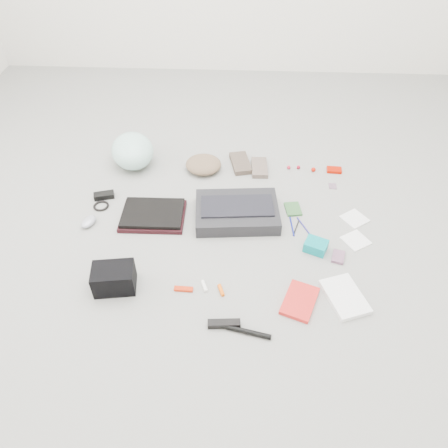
{
  "coord_description": "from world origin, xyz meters",
  "views": [
    {
      "loc": [
        0.08,
        -1.66,
        1.61
      ],
      "look_at": [
        0.0,
        0.0,
        0.05
      ],
      "focal_mm": 35.0,
      "sensor_mm": 36.0,
      "label": 1
    }
  ],
  "objects_px": {
    "bike_helmet": "(132,151)",
    "camera_bag": "(114,278)",
    "book_red": "(300,301)",
    "messenger_bag": "(237,212)",
    "laptop": "(153,213)",
    "accordion_wallet": "(316,246)"
  },
  "relations": [
    {
      "from": "camera_bag",
      "to": "laptop",
      "type": "bearing_deg",
      "value": 70.87
    },
    {
      "from": "laptop",
      "to": "bike_helmet",
      "type": "bearing_deg",
      "value": 111.41
    },
    {
      "from": "camera_bag",
      "to": "book_red",
      "type": "height_order",
      "value": "camera_bag"
    },
    {
      "from": "messenger_bag",
      "to": "bike_helmet",
      "type": "xyz_separation_m",
      "value": [
        -0.66,
        0.47,
        0.06
      ]
    },
    {
      "from": "bike_helmet",
      "to": "camera_bag",
      "type": "bearing_deg",
      "value": -102.05
    },
    {
      "from": "laptop",
      "to": "camera_bag",
      "type": "relative_size",
      "value": 1.72
    },
    {
      "from": "messenger_bag",
      "to": "accordion_wallet",
      "type": "relative_size",
      "value": 4.09
    },
    {
      "from": "camera_bag",
      "to": "bike_helmet",
      "type": "bearing_deg",
      "value": 88.18
    },
    {
      "from": "book_red",
      "to": "accordion_wallet",
      "type": "distance_m",
      "value": 0.35
    },
    {
      "from": "camera_bag",
      "to": "accordion_wallet",
      "type": "relative_size",
      "value": 1.74
    },
    {
      "from": "messenger_bag",
      "to": "bike_helmet",
      "type": "relative_size",
      "value": 1.39
    },
    {
      "from": "laptop",
      "to": "bike_helmet",
      "type": "height_order",
      "value": "bike_helmet"
    },
    {
      "from": "bike_helmet",
      "to": "messenger_bag",
      "type": "bearing_deg",
      "value": -53.8
    },
    {
      "from": "messenger_bag",
      "to": "book_red",
      "type": "distance_m",
      "value": 0.64
    },
    {
      "from": "camera_bag",
      "to": "messenger_bag",
      "type": "bearing_deg",
      "value": 34.82
    },
    {
      "from": "camera_bag",
      "to": "book_red",
      "type": "xyz_separation_m",
      "value": [
        0.85,
        -0.05,
        -0.05
      ]
    },
    {
      "from": "laptop",
      "to": "accordion_wallet",
      "type": "xyz_separation_m",
      "value": [
        0.86,
        -0.2,
        -0.01
      ]
    },
    {
      "from": "messenger_bag",
      "to": "laptop",
      "type": "distance_m",
      "value": 0.46
    },
    {
      "from": "bike_helmet",
      "to": "camera_bag",
      "type": "xyz_separation_m",
      "value": [
        0.11,
        -0.98,
        -0.04
      ]
    },
    {
      "from": "laptop",
      "to": "book_red",
      "type": "relative_size",
      "value": 1.62
    },
    {
      "from": "laptop",
      "to": "book_red",
      "type": "bearing_deg",
      "value": -35.88
    },
    {
      "from": "messenger_bag",
      "to": "accordion_wallet",
      "type": "xyz_separation_m",
      "value": [
        0.4,
        -0.23,
        -0.01
      ]
    }
  ]
}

